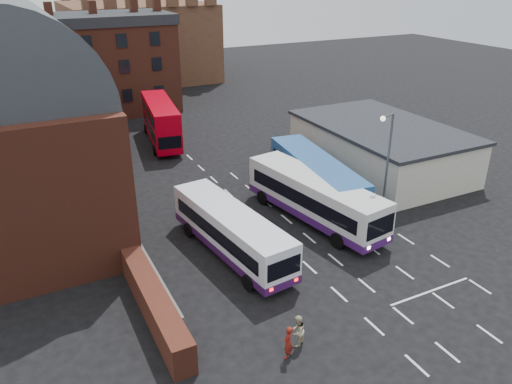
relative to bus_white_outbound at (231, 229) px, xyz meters
name	(u,v)px	position (x,y,z in m)	size (l,w,h in m)	color
ground	(331,287)	(3.75, -6.16, -1.85)	(180.00, 180.00, 0.00)	black
railway_station	(6,111)	(-11.75, 14.84, 5.78)	(12.00, 28.00, 16.00)	#602B1E
forecourt_wall	(155,304)	(-6.45, -4.16, -0.95)	(1.20, 10.00, 1.80)	#602B1E
cream_building	(380,146)	(18.75, 7.84, 0.30)	(10.40, 16.40, 4.25)	beige
brick_terrace	(84,71)	(-2.25, 39.84, 3.65)	(22.00, 10.00, 11.00)	brown
castle_keep	(137,41)	(9.75, 59.84, 4.15)	(22.00, 22.00, 12.00)	brown
bus_white_outbound	(231,229)	(0.00, 0.00, 0.00)	(3.99, 11.75, 3.14)	white
bus_white_inbound	(315,196)	(7.49, 1.63, 0.18)	(4.86, 12.92, 3.44)	silver
bus_blue	(316,175)	(9.75, 4.93, 0.18)	(4.39, 12.89, 3.45)	#225494
bus_red_double	(161,121)	(2.68, 24.22, 0.55)	(4.22, 11.56, 4.52)	#BE0013
street_lamp	(386,157)	(12.08, -0.48, 3.14)	(1.60, 0.76, 8.28)	#50545A
pedestrian_red	(288,342)	(-1.51, -10.03, -0.95)	(0.66, 0.43, 1.81)	maroon
pedestrian_beige	(298,331)	(-0.65, -9.50, -0.98)	(0.85, 0.66, 1.75)	#C0B790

